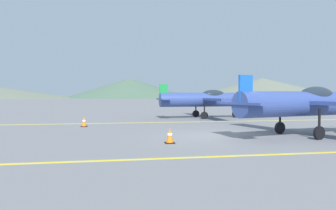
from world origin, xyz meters
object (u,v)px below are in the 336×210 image
Objects in this scene: airplane_near at (307,103)px; traffic_cone_front at (170,136)px; car_sedan at (294,104)px; airplane_mid at (206,99)px; traffic_cone_side at (84,122)px.

traffic_cone_front is (-6.40, -1.03, -1.19)m from airplane_near.
airplane_near reaches higher than car_sedan.
airplane_near is 19.55m from car_sedan.
airplane_near and airplane_mid have the same top height.
airplane_near is at bearing -30.42° from traffic_cone_side.
airplane_mid is at bearing 67.05° from traffic_cone_front.
traffic_cone_side is at bearing 149.58° from airplane_near.
airplane_near is at bearing -120.45° from car_sedan.
traffic_cone_front is at bearing -112.95° from airplane_mid.
airplane_mid is at bearing -153.06° from car_sedan.
car_sedan is (9.91, 16.85, -0.64)m from airplane_near.
airplane_near is 1.97× the size of car_sedan.
car_sedan is at bearing 47.63° from traffic_cone_front.
airplane_mid is at bearing 96.26° from airplane_near.
traffic_cone_front is (-5.17, -12.22, -1.19)m from airplane_mid.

